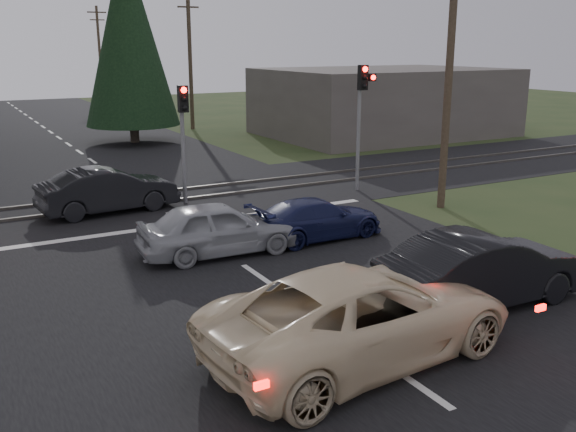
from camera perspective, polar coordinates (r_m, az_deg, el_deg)
ground at (r=13.22m, az=3.08°, el=-9.22°), size 120.00×120.00×0.00m
road at (r=21.88m, az=-10.84°, el=0.41°), size 14.00×100.00×0.01m
rail_corridor at (r=23.74m, az=-12.36°, el=1.48°), size 120.00×8.00×0.01m
stop_line at (r=20.23m, az=-9.24°, el=-0.69°), size 13.00×0.35×0.00m
rail_near at (r=22.99m, az=-11.79°, el=1.18°), size 120.00×0.12×0.10m
rail_far at (r=24.48m, az=-12.91°, el=1.96°), size 120.00×0.12×0.10m
traffic_signal_right at (r=24.23m, az=6.62°, el=9.92°), size 0.68×0.48×4.70m
traffic_signal_center at (r=22.32m, az=-9.29°, el=8.09°), size 0.32×0.48×4.10m
utility_pole_near at (r=22.04m, az=14.16°, el=12.76°), size 1.80×0.26×9.00m
utility_pole_mid at (r=42.89m, az=-8.71°, el=13.92°), size 1.80×0.26×9.00m
utility_pole_far at (r=66.90m, az=-16.41°, el=13.83°), size 1.80×0.26×9.00m
conifer_tree at (r=37.55m, az=-14.00°, el=15.46°), size 5.20×5.20×11.00m
building_right at (r=40.56m, az=8.46°, el=10.01°), size 14.00×10.00×4.00m
cream_coupe at (r=11.52m, az=6.56°, el=-8.65°), size 6.12×3.26×1.64m
dark_hatchback at (r=14.33m, az=16.99°, el=-4.54°), size 4.82×1.81×1.57m
silver_car at (r=17.05m, az=-6.26°, el=-1.09°), size 4.30×1.91×1.44m
blue_sedan at (r=18.39m, az=2.56°, el=-0.26°), size 4.07×1.78×1.16m
dark_car_far at (r=22.06m, az=-15.69°, el=2.20°), size 4.63×1.97×1.48m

